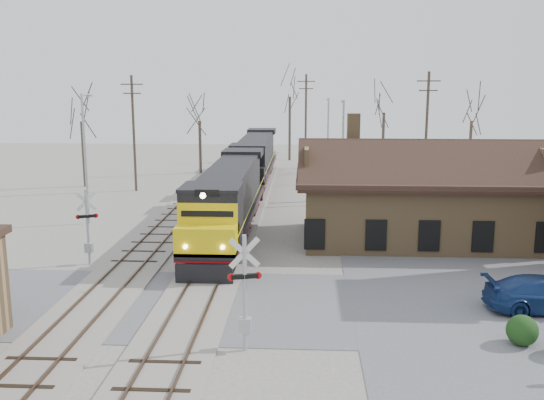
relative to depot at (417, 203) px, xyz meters
The scene contains 21 objects.
ground 17.14m from the depot, 134.97° to the right, with size 140.00×140.00×0.00m, color #A6A096.
road 17.13m from the depot, 134.97° to the right, with size 60.00×9.00×0.03m, color #59595E.
track_main 12.58m from the depot, 165.97° to the left, with size 3.40×90.00×0.24m.
track_siding 16.92m from the depot, 169.70° to the left, with size 3.40×90.00×0.24m.
depot is the anchor object (origin of this frame).
locomotive_lead 11.99m from the depot, behind, with size 3.09×20.69×4.59m.
locomotive_trailing 24.38m from the depot, 119.45° to the left, with size 3.09×20.69×4.35m.
crossbuck_near 19.05m from the depot, 119.05° to the right, with size 1.25×0.42×4.47m.
crossbuck_far 19.91m from the depot, 161.57° to the right, with size 1.12×0.55×4.17m.
hedge_a 15.77m from the depot, 85.39° to the right, with size 1.20×1.20×1.20m, color #183411.
streetlight_a 22.72m from the depot, behind, with size 0.25×2.04×9.09m.
streetlight_b 12.35m from the depot, 109.41° to the left, with size 0.25×2.04×8.44m.
streetlight_c 22.00m from the depot, 102.85° to the left, with size 0.25×2.04×8.30m.
utility_pole_a 28.00m from the depot, 144.18° to the left, with size 2.00×0.24×10.43m.
utility_pole_b 32.48m from the depot, 102.56° to the left, with size 2.00×0.24×10.67m.
utility_pole_c 15.96m from the depot, 77.58° to the left, with size 2.00×0.24×10.72m.
tree_a 33.87m from the depot, 146.86° to the left, with size 4.13×4.13×10.11m.
tree_b 33.24m from the depot, 124.07° to the left, with size 3.79×3.79×9.28m.
tree_c 40.48m from the depot, 103.11° to the left, with size 5.33×5.33×13.06m.
tree_d 31.14m from the depot, 86.92° to the left, with size 4.31×4.31×10.56m.
tree_e 29.24m from the depot, 69.10° to the left, with size 3.88×3.88×9.51m.
Camera 1 is at (4.90, -25.77, 9.95)m, focal length 40.00 mm.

